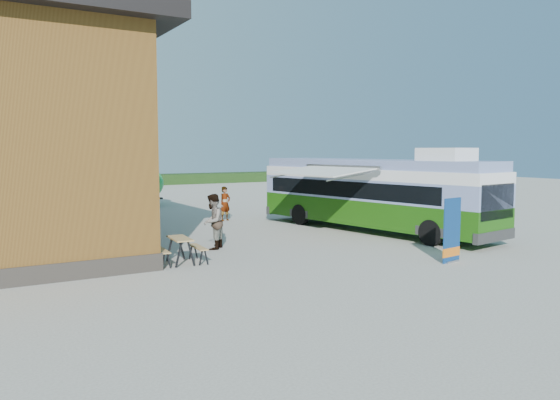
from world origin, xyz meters
TOP-DOWN VIEW (x-y plane):
  - ground at (0.00, 0.00)m, footprint 100.00×100.00m
  - hedge at (8.00, 38.00)m, footprint 40.00×3.00m
  - bus at (3.67, 2.81)m, footprint 4.11×11.67m
  - awning at (1.18, 2.84)m, footprint 3.06×4.33m
  - banner at (1.53, -3.44)m, footprint 0.86×0.27m
  - picnic_table at (-5.70, 0.60)m, footprint 1.48×1.34m
  - person_a at (-0.26, 9.11)m, footprint 0.69×0.55m
  - person_b at (-3.86, 2.34)m, footprint 1.17×1.18m
  - slurry_tanker at (-2.10, 20.00)m, footprint 3.46×5.83m

SIDE VIEW (x-z plane):
  - ground at x=0.00m, z-range 0.00..0.00m
  - hedge at x=8.00m, z-range 0.00..1.00m
  - picnic_table at x=-5.70m, z-range 0.20..0.99m
  - banner at x=1.53m, z-range -0.18..1.80m
  - person_a at x=-0.26m, z-range 0.00..1.67m
  - person_b at x=-3.86m, z-range 0.00..1.92m
  - slurry_tanker at x=-2.10m, z-range 0.17..2.48m
  - bus at x=3.67m, z-range -0.08..3.43m
  - awning at x=1.18m, z-range 2.31..2.81m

